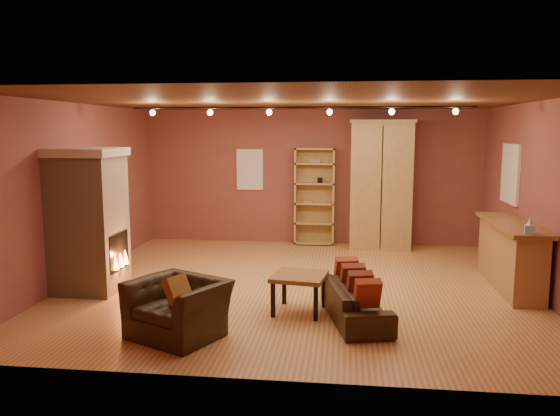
# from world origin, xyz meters

# --- Properties ---
(floor) EXTENTS (7.00, 7.00, 0.00)m
(floor) POSITION_xyz_m (0.00, 0.00, 0.00)
(floor) COLOR #A96F3C
(floor) RESTS_ON ground
(ceiling) EXTENTS (7.00, 7.00, 0.00)m
(ceiling) POSITION_xyz_m (0.00, 0.00, 2.80)
(ceiling) COLOR brown
(ceiling) RESTS_ON back_wall
(back_wall) EXTENTS (7.00, 0.02, 2.80)m
(back_wall) POSITION_xyz_m (0.00, 3.25, 1.40)
(back_wall) COLOR brown
(back_wall) RESTS_ON floor
(left_wall) EXTENTS (0.02, 6.50, 2.80)m
(left_wall) POSITION_xyz_m (-3.50, 0.00, 1.40)
(left_wall) COLOR brown
(left_wall) RESTS_ON floor
(right_wall) EXTENTS (0.02, 6.50, 2.80)m
(right_wall) POSITION_xyz_m (3.50, 0.00, 1.40)
(right_wall) COLOR brown
(right_wall) RESTS_ON floor
(fireplace) EXTENTS (1.01, 0.98, 2.12)m
(fireplace) POSITION_xyz_m (-3.04, -0.60, 1.06)
(fireplace) COLOR tan
(fireplace) RESTS_ON floor
(back_window) EXTENTS (0.56, 0.04, 0.86)m
(back_window) POSITION_xyz_m (-1.30, 3.23, 1.55)
(back_window) COLOR white
(back_window) RESTS_ON back_wall
(bookcase) EXTENTS (0.83, 0.32, 2.02)m
(bookcase) POSITION_xyz_m (0.08, 3.14, 1.03)
(bookcase) COLOR tan
(bookcase) RESTS_ON floor
(armoire) EXTENTS (1.26, 0.72, 2.58)m
(armoire) POSITION_xyz_m (1.42, 2.92, 1.29)
(armoire) COLOR tan
(armoire) RESTS_ON floor
(bar_counter) EXTENTS (0.57, 2.12, 1.01)m
(bar_counter) POSITION_xyz_m (3.20, 0.23, 0.52)
(bar_counter) COLOR #AE8350
(bar_counter) RESTS_ON floor
(tissue_box) EXTENTS (0.15, 0.15, 0.23)m
(tissue_box) POSITION_xyz_m (3.15, -0.69, 1.10)
(tissue_box) COLOR #86BFD7
(tissue_box) RESTS_ON bar_counter
(right_window) EXTENTS (0.05, 0.90, 1.00)m
(right_window) POSITION_xyz_m (3.47, 1.40, 1.65)
(right_window) COLOR white
(right_window) RESTS_ON right_wall
(loveseat) EXTENTS (0.79, 1.62, 0.69)m
(loveseat) POSITION_xyz_m (0.86, -1.44, 0.33)
(loveseat) COLOR black
(loveseat) RESTS_ON floor
(armchair) EXTENTS (1.20, 1.04, 0.89)m
(armchair) POSITION_xyz_m (-1.19, -2.24, 0.45)
(armchair) COLOR black
(armchair) RESTS_ON floor
(coffee_table) EXTENTS (0.76, 0.76, 0.51)m
(coffee_table) POSITION_xyz_m (0.14, -1.23, 0.43)
(coffee_table) COLOR #8F5F34
(coffee_table) RESTS_ON floor
(track_rail) EXTENTS (5.20, 0.09, 0.13)m
(track_rail) POSITION_xyz_m (0.00, 0.20, 2.69)
(track_rail) COLOR black
(track_rail) RESTS_ON ceiling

